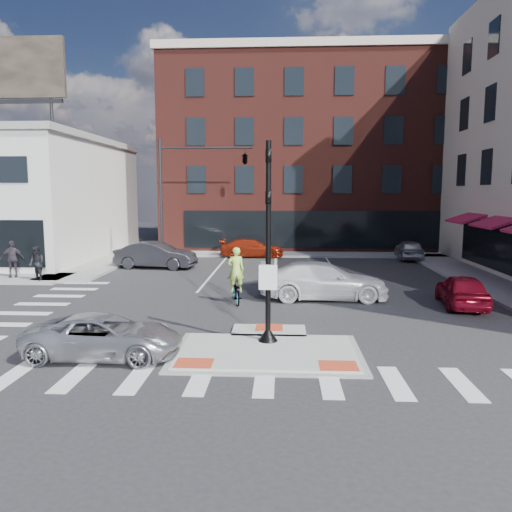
# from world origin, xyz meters

# --- Properties ---
(ground) EXTENTS (120.00, 120.00, 0.00)m
(ground) POSITION_xyz_m (0.00, 0.00, 0.00)
(ground) COLOR #28282B
(ground) RESTS_ON ground
(refuge_island) EXTENTS (5.40, 4.65, 0.13)m
(refuge_island) POSITION_xyz_m (0.00, -0.26, 0.05)
(refuge_island) COLOR gray
(refuge_island) RESTS_ON ground
(sidewalk_nw) EXTENTS (23.50, 20.50, 0.15)m
(sidewalk_nw) POSITION_xyz_m (-16.76, 15.29, 0.08)
(sidewalk_nw) COLOR gray
(sidewalk_nw) RESTS_ON ground
(sidewalk_e) EXTENTS (3.00, 24.00, 0.15)m
(sidewalk_e) POSITION_xyz_m (10.80, 10.00, 0.07)
(sidewalk_e) COLOR gray
(sidewalk_e) RESTS_ON ground
(sidewalk_n) EXTENTS (26.00, 3.00, 0.15)m
(sidewalk_n) POSITION_xyz_m (3.00, 22.00, 0.07)
(sidewalk_n) COLOR gray
(sidewalk_n) RESTS_ON ground
(building_n) EXTENTS (24.40, 18.40, 15.50)m
(building_n) POSITION_xyz_m (3.00, 31.99, 7.80)
(building_n) COLOR #541F1A
(building_n) RESTS_ON ground
(building_far_left) EXTENTS (10.00, 12.00, 10.00)m
(building_far_left) POSITION_xyz_m (-4.00, 52.00, 5.00)
(building_far_left) COLOR slate
(building_far_left) RESTS_ON ground
(building_far_right) EXTENTS (12.00, 12.00, 12.00)m
(building_far_right) POSITION_xyz_m (9.00, 54.00, 6.00)
(building_far_right) COLOR brown
(building_far_right) RESTS_ON ground
(signal_pole) EXTENTS (0.60, 0.60, 5.98)m
(signal_pole) POSITION_xyz_m (0.00, 0.40, 2.36)
(signal_pole) COLOR black
(signal_pole) RESTS_ON refuge_island
(mast_arm_signal) EXTENTS (6.10, 2.24, 8.00)m
(mast_arm_signal) POSITION_xyz_m (-3.47, 18.00, 6.21)
(mast_arm_signal) COLOR black
(mast_arm_signal) RESTS_ON ground
(silver_suv) EXTENTS (4.35, 2.02, 1.21)m
(silver_suv) POSITION_xyz_m (-4.55, -1.00, 0.60)
(silver_suv) COLOR #B1B3B8
(silver_suv) RESTS_ON ground
(red_sedan) EXTENTS (2.04, 4.08, 1.33)m
(red_sedan) POSITION_xyz_m (7.70, 5.87, 0.67)
(red_sedan) COLOR maroon
(red_sedan) RESTS_ON ground
(white_pickup) EXTENTS (5.54, 2.35, 1.60)m
(white_pickup) POSITION_xyz_m (2.22, 7.03, 0.80)
(white_pickup) COLOR white
(white_pickup) RESTS_ON ground
(bg_car_dark) EXTENTS (5.02, 2.28, 1.60)m
(bg_car_dark) POSITION_xyz_m (-7.23, 15.27, 0.80)
(bg_car_dark) COLOR #27272C
(bg_car_dark) RESTS_ON ground
(bg_car_silver) EXTENTS (1.94, 4.13, 1.36)m
(bg_car_silver) POSITION_xyz_m (9.09, 20.00, 0.68)
(bg_car_silver) COLOR silver
(bg_car_silver) RESTS_ON ground
(bg_car_red) EXTENTS (4.49, 1.85, 1.30)m
(bg_car_red) POSITION_xyz_m (-1.74, 20.71, 0.65)
(bg_car_red) COLOR maroon
(bg_car_red) RESTS_ON ground
(cyclist) EXTENTS (1.02, 1.98, 2.35)m
(cyclist) POSITION_xyz_m (-1.50, 6.08, 0.79)
(cyclist) COLOR #3F3F44
(cyclist) RESTS_ON ground
(pedestrian_a) EXTENTS (1.06, 1.00, 1.74)m
(pedestrian_a) POSITION_xyz_m (-12.00, 10.00, 1.02)
(pedestrian_a) COLOR black
(pedestrian_a) RESTS_ON sidewalk_nw
(pedestrian_b) EXTENTS (1.23, 0.88, 1.93)m
(pedestrian_b) POSITION_xyz_m (-13.75, 10.88, 1.12)
(pedestrian_b) COLOR #342D38
(pedestrian_b) RESTS_ON sidewalk_nw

